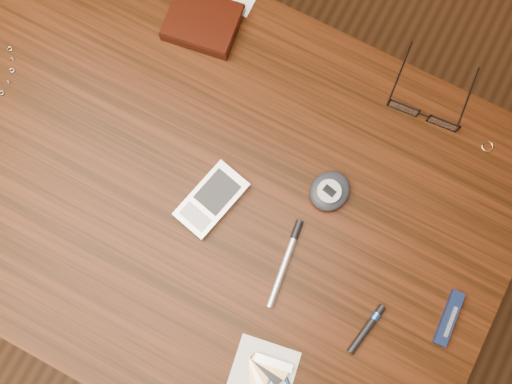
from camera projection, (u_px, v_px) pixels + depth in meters
ground at (225, 242)px, 1.65m from camera, size 3.80×3.80×0.00m
desk at (207, 199)px, 1.02m from camera, size 1.00×0.70×0.75m
wallet_and_card at (203, 21)px, 0.97m from camera, size 0.13×0.16×0.03m
eyeglasses at (425, 112)px, 0.93m from camera, size 0.13×0.13×0.03m
gold_ring at (487, 146)px, 0.93m from camera, size 0.03×0.03×0.00m
pda_phone at (212, 200)px, 0.91m from camera, size 0.09×0.13×0.02m
pedometer at (330, 191)px, 0.90m from camera, size 0.07×0.08×0.03m
notepad_keys at (270, 384)px, 0.85m from camera, size 0.13×0.12×0.01m
pocket_knife at (449, 318)px, 0.87m from camera, size 0.02×0.09×0.01m
silver_pen at (287, 256)px, 0.89m from camera, size 0.03×0.14×0.01m
black_blue_pen at (368, 328)px, 0.87m from camera, size 0.03×0.09×0.01m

